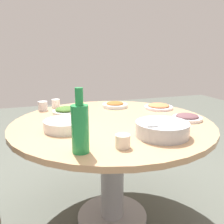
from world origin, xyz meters
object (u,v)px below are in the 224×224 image
object	(u,v)px
soup_bowl	(65,125)
tea_cup_near	(123,141)
dish_eggplant	(187,117)
tea_cup_far	(43,106)
round_dining_table	(112,144)
dish_stirfry	(115,105)
tea_cup_side	(56,103)
green_bottle	(80,127)
dish_greens	(66,110)
rice_bowl	(162,129)
dish_tofu_braise	(159,106)

from	to	relation	value
soup_bowl	tea_cup_near	bearing A→B (deg)	-58.55
dish_eggplant	tea_cup_far	world-z (taller)	tea_cup_far
round_dining_table	tea_cup_far	size ratio (longest dim) A/B	18.29
round_dining_table	tea_cup_near	xyz separation A→B (m)	(-0.10, -0.44, 0.20)
dish_stirfry	tea_cup_side	size ratio (longest dim) A/B	3.11
round_dining_table	tea_cup_near	size ratio (longest dim) A/B	18.23
tea_cup_side	green_bottle	bearing A→B (deg)	-89.61
round_dining_table	tea_cup_side	bearing A→B (deg)	120.65
dish_greens	dish_eggplant	distance (m)	0.86
rice_bowl	dish_tofu_braise	world-z (taller)	rice_bowl
green_bottle	tea_cup_near	world-z (taller)	green_bottle
soup_bowl	dish_greens	bearing A→B (deg)	81.16
dish_stirfry	green_bottle	distance (m)	0.92
round_dining_table	rice_bowl	size ratio (longest dim) A/B	4.54
dish_greens	dish_stirfry	distance (m)	0.41
rice_bowl	tea_cup_near	distance (m)	0.27
round_dining_table	soup_bowl	distance (m)	0.38
tea_cup_far	dish_greens	bearing A→B (deg)	-40.54
soup_bowl	rice_bowl	bearing A→B (deg)	-29.98
dish_tofu_braise	dish_greens	bearing A→B (deg)	172.30
soup_bowl	green_bottle	xyz separation A→B (m)	(0.02, -0.34, 0.09)
tea_cup_side	round_dining_table	bearing A→B (deg)	-59.35
soup_bowl	dish_tofu_braise	bearing A→B (deg)	20.76
rice_bowl	tea_cup_side	world-z (taller)	rice_bowl
dish_greens	dish_eggplant	size ratio (longest dim) A/B	1.00
tea_cup_far	dish_tofu_braise	bearing A→B (deg)	-14.70
rice_bowl	dish_eggplant	bearing A→B (deg)	34.42
dish_tofu_braise	tea_cup_far	world-z (taller)	tea_cup_far
round_dining_table	dish_greens	xyz separation A→B (m)	(-0.26, 0.30, 0.18)
rice_bowl	tea_cup_side	distance (m)	0.99
dish_tofu_braise	tea_cup_side	size ratio (longest dim) A/B	3.38
round_dining_table	tea_cup_side	world-z (taller)	tea_cup_side
round_dining_table	tea_cup_far	xyz separation A→B (m)	(-0.41, 0.43, 0.20)
green_bottle	soup_bowl	bearing A→B (deg)	93.25
dish_tofu_braise	dish_eggplant	distance (m)	0.35
dish_tofu_braise	dish_stirfry	distance (m)	0.35
dish_greens	tea_cup_far	xyz separation A→B (m)	(-0.15, 0.13, 0.02)
dish_stirfry	tea_cup_far	world-z (taller)	tea_cup_far
soup_bowl	green_bottle	size ratio (longest dim) A/B	0.87
round_dining_table	rice_bowl	xyz separation A→B (m)	(0.16, -0.36, 0.20)
green_bottle	tea_cup_far	world-z (taller)	green_bottle
soup_bowl	tea_cup_side	size ratio (longest dim) A/B	3.87
rice_bowl	dish_eggplant	world-z (taller)	rice_bowl
dish_greens	green_bottle	size ratio (longest dim) A/B	0.66
dish_greens	dish_eggplant	bearing A→B (deg)	-31.32
round_dining_table	tea_cup_side	xyz separation A→B (m)	(-0.30, 0.51, 0.20)
dish_greens	dish_tofu_braise	bearing A→B (deg)	-7.70
dish_greens	dish_eggplant	world-z (taller)	dish_greens
dish_tofu_braise	tea_cup_near	size ratio (longest dim) A/B	3.12
rice_bowl	dish_eggplant	xyz separation A→B (m)	(0.32, 0.22, -0.02)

